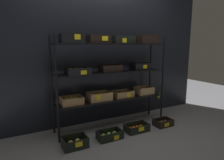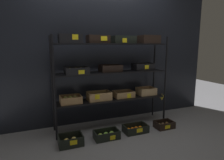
% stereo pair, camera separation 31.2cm
% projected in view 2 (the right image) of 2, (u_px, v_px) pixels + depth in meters
% --- Properties ---
extents(ground_plane, '(10.00, 10.00, 0.00)m').
position_uv_depth(ground_plane, '(112.00, 126.00, 3.26)').
color(ground_plane, gray).
extents(storefront_wall, '(4.25, 0.12, 2.34)m').
position_uv_depth(storefront_wall, '(104.00, 55.00, 3.40)').
color(storefront_wall, black).
rests_on(storefront_wall, ground_plane).
extents(display_rack, '(1.96, 0.38, 1.51)m').
position_uv_depth(display_rack, '(112.00, 71.00, 3.10)').
color(display_rack, black).
rests_on(display_rack, ground_plane).
extents(crate_ground_apple_gold, '(0.33, 0.25, 0.14)m').
position_uv_depth(crate_ground_apple_gold, '(71.00, 141.00, 2.61)').
color(crate_ground_apple_gold, black).
rests_on(crate_ground_apple_gold, ground_plane).
extents(crate_ground_apple_green, '(0.36, 0.22, 0.12)m').
position_uv_depth(crate_ground_apple_green, '(107.00, 135.00, 2.79)').
color(crate_ground_apple_green, black).
rests_on(crate_ground_apple_green, ground_plane).
extents(crate_ground_tangerine, '(0.37, 0.23, 0.12)m').
position_uv_depth(crate_ground_tangerine, '(135.00, 129.00, 3.00)').
color(crate_ground_tangerine, black).
rests_on(crate_ground_tangerine, ground_plane).
extents(crate_ground_kiwi, '(0.30, 0.21, 0.11)m').
position_uv_depth(crate_ground_kiwi, '(164.00, 125.00, 3.16)').
color(crate_ground_kiwi, black).
rests_on(crate_ground_kiwi, ground_plane).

